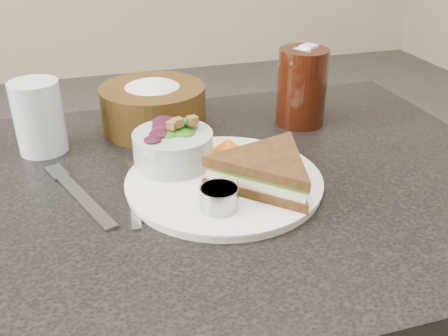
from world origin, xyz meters
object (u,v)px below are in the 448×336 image
bread_basket (153,100)px  cola_glass (302,84)px  salad_bowl (173,143)px  dinner_plate (224,182)px  water_glass (39,117)px  sandwich (267,171)px  dressing_ramekin (219,198)px

bread_basket → cola_glass: 0.28m
salad_bowl → bread_basket: size_ratio=0.64×
dinner_plate → cola_glass: (0.21, 0.19, 0.07)m
salad_bowl → bread_basket: 0.18m
cola_glass → water_glass: (-0.47, 0.01, -0.02)m
sandwich → dressing_ramekin: bearing=-111.2°
bread_basket → salad_bowl: bearing=-89.8°
sandwich → salad_bowl: salad_bowl is taller
dressing_ramekin → water_glass: bearing=129.5°
water_glass → sandwich: bearing=-37.8°
salad_bowl → dressing_ramekin: 0.15m
sandwich → cola_glass: 0.28m
cola_glass → water_glass: size_ratio=1.27×
bread_basket → water_glass: water_glass is taller
sandwich → dressing_ramekin: sandwich is taller
cola_glass → salad_bowl: bearing=-156.0°
salad_bowl → bread_basket: (-0.00, 0.18, 0.01)m
sandwich → bread_basket: 0.31m
water_glass → salad_bowl: bearing=-34.1°
dinner_plate → bread_basket: 0.26m
dinner_plate → salad_bowl: 0.10m
sandwich → dressing_ramekin: (-0.08, -0.04, -0.01)m
sandwich → dressing_ramekin: size_ratio=3.54×
salad_bowl → water_glass: (-0.20, 0.14, 0.01)m
dressing_ramekin → water_glass: size_ratio=0.43×
salad_bowl → dinner_plate: bearing=-48.2°
dinner_plate → dressing_ramekin: size_ratio=5.53×
salad_bowl → cola_glass: (0.27, 0.12, 0.03)m
dinner_plate → dressing_ramekin: 0.09m
dressing_ramekin → salad_bowl: bearing=102.5°
dinner_plate → bread_basket: bread_basket is taller
cola_glass → water_glass: bearing=178.2°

